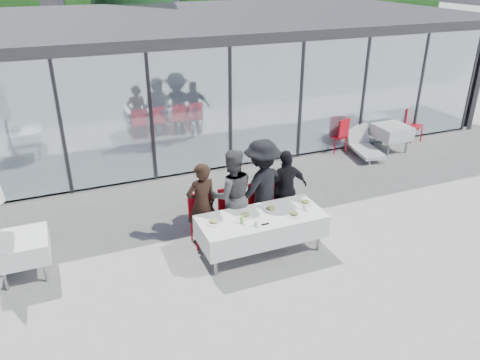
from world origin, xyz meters
The scene contains 25 objects.
ground centered at (0.00, 0.00, 0.00)m, with size 90.00×90.00×0.00m, color gray.
pavilion centered at (2.00, 8.16, 2.15)m, with size 14.80×8.80×3.44m.
treeline centered at (-2.00, 28.00, 2.20)m, with size 62.50×2.00×4.40m.
dining_table centered at (0.17, 0.26, 0.54)m, with size 2.26×0.96×0.75m.
diner_a centered at (-0.71, 0.97, 0.81)m, with size 0.59×0.59×1.63m, color black.
diner_chair_a centered at (-0.71, 1.01, 0.54)m, with size 0.44×0.44×0.97m.
diner_b centered at (-0.12, 0.97, 0.90)m, with size 0.87×0.87×1.79m, color #4C4C4C.
diner_chair_b centered at (-0.12, 1.01, 0.54)m, with size 0.44×0.44×0.97m.
diner_c centered at (0.50, 0.97, 0.95)m, with size 1.22×1.22×1.89m, color black.
diner_chair_c centered at (0.50, 1.01, 0.54)m, with size 0.44×0.44×0.97m.
diner_d centered at (1.02, 0.97, 0.80)m, with size 0.94×0.94×1.61m, color black.
diner_chair_d centered at (1.02, 1.01, 0.54)m, with size 0.44×0.44×0.97m.
plate_a centered at (-0.70, 0.36, 0.77)m, with size 0.27×0.27×0.07m.
plate_b centered at (-0.10, 0.36, 0.77)m, with size 0.27×0.27×0.07m.
plate_c centered at (0.43, 0.40, 0.77)m, with size 0.27×0.27×0.07m.
plate_d centered at (1.13, 0.38, 0.77)m, with size 0.27×0.27×0.07m.
plate_extra centered at (0.72, 0.08, 0.77)m, with size 0.27×0.27×0.07m.
juice_bottle centered at (-0.25, 0.16, 0.82)m, with size 0.06×0.06×0.13m, color #87BC4E.
drinking_glasses centered at (0.47, 0.08, 0.80)m, with size 1.12×0.27×0.10m.
folded_eyeglasses centered at (0.11, -0.02, 0.76)m, with size 0.14×0.03×0.01m, color black.
spare_table_left centered at (-3.80, 1.11, 0.55)m, with size 0.86×0.86×0.74m.
spare_table_right centered at (5.62, 3.48, 0.55)m, with size 0.86×0.86×0.74m.
spare_chair_a centered at (6.72, 4.00, 0.54)m, with size 0.61×0.61×0.97m.
spare_chair_b centered at (4.24, 3.94, 0.54)m, with size 0.57×0.57×0.97m.
lounger centered at (4.76, 3.56, 0.26)m, with size 0.82×1.42×0.72m.
Camera 1 is at (-2.91, -6.28, 4.86)m, focal length 35.00 mm.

